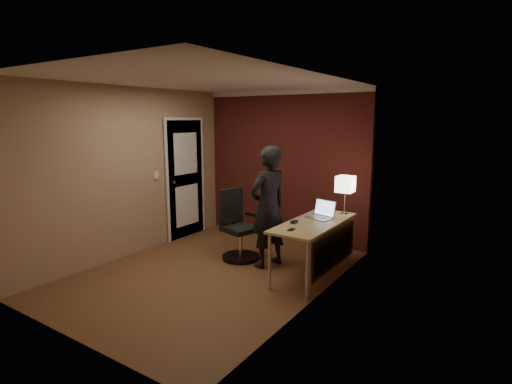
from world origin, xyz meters
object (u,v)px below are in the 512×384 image
desk (319,232)px  mouse (294,222)px  laptop (322,213)px  person (268,207)px  office_chair (238,229)px  phone (291,230)px  desk_lamp (345,185)px

desk → mouse: (-0.25, -0.21, 0.14)m
mouse → laptop: bearing=69.4°
laptop → mouse: 0.50m
desk → person: (-0.76, -0.01, 0.24)m
mouse → person: bearing=159.0°
person → office_chair: bearing=-76.0°
mouse → person: 0.55m
laptop → phone: 0.77m
mouse → office_chair: (-1.04, 0.21, -0.30)m
desk → mouse: bearing=-140.6°
desk_lamp → mouse: desk_lamp is taller
laptop → phone: size_ratio=3.33×
office_chair → person: bearing=-1.9°
laptop → person: size_ratio=0.23×
phone → person: size_ratio=0.07×
desk → office_chair: bearing=179.9°
phone → office_chair: size_ratio=0.11×
phone → office_chair: office_chair is taller
office_chair → mouse: bearing=-11.4°
person → laptop: bearing=127.8°
office_chair → person: person is taller
phone → mouse: bearing=110.1°
mouse → phone: bearing=-68.5°
laptop → phone: laptop is taller
desk → phone: bearing=-104.6°
desk → laptop: bearing=107.1°
laptop → mouse: size_ratio=3.83×
desk_lamp → person: (-0.86, -0.61, -0.31)m
laptop → phone: (-0.05, -0.77, -0.06)m
desk → phone: (-0.13, -0.51, 0.13)m
person → mouse: bearing=85.2°
mouse → phone: 0.32m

